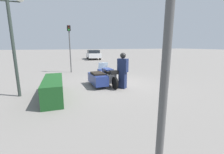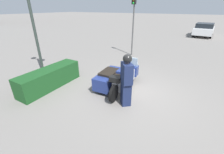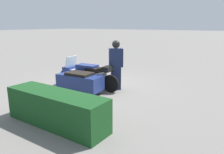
{
  "view_description": "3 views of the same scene",
  "coord_description": "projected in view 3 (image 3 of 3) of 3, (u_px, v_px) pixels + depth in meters",
  "views": [
    {
      "loc": [
        -7.54,
        2.7,
        2.11
      ],
      "look_at": [
        -0.63,
        0.35,
        0.57
      ],
      "focal_mm": 24.0,
      "sensor_mm": 36.0,
      "label": 1
    },
    {
      "loc": [
        -4.76,
        -1.91,
        3.05
      ],
      "look_at": [
        -0.43,
        0.58,
        0.71
      ],
      "focal_mm": 24.0,
      "sensor_mm": 36.0,
      "label": 2
    },
    {
      "loc": [
        -4.95,
        6.32,
        2.32
      ],
      "look_at": [
        -0.92,
        0.29,
        0.56
      ],
      "focal_mm": 35.0,
      "sensor_mm": 36.0,
      "label": 3
    }
  ],
  "objects": [
    {
      "name": "officer_rider",
      "position": [
        116.0,
        64.0,
        7.82
      ],
      "size": [
        0.56,
        0.54,
        1.78
      ],
      "rotation": [
        0.0,
        0.0,
        -0.86
      ],
      "color": "#192347",
      "rests_on": "ground"
    },
    {
      "name": "ground_plane",
      "position": [
        96.0,
        87.0,
        8.33
      ],
      "size": [
        160.0,
        160.0,
        0.0
      ],
      "primitive_type": "plane",
      "color": "slate"
    },
    {
      "name": "police_motorcycle",
      "position": [
        81.0,
        78.0,
        7.75
      ],
      "size": [
        2.62,
        1.25,
        1.15
      ],
      "rotation": [
        0.0,
        0.0,
        0.07
      ],
      "color": "black",
      "rests_on": "ground"
    },
    {
      "name": "hedge_bush_curbside",
      "position": [
        56.0,
        109.0,
        5.1
      ],
      "size": [
        2.68,
        0.73,
        0.8
      ],
      "primitive_type": "cube",
      "color": "#19471E",
      "rests_on": "ground"
    }
  ]
}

